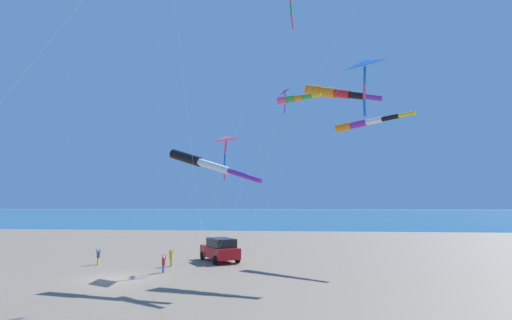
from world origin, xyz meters
The scene contains 14 objects.
ground_plane centered at (0.00, 0.00, 0.00)m, with size 600.00×600.00×0.00m, color #756654.
ocean_water_strip centered at (165.00, 0.00, 0.00)m, with size 240.00×600.00×0.01m, color #285B7A.
parked_car centered at (8.08, -4.81, 0.95)m, with size 4.62×3.88×1.85m.
cooler_box centered at (10.90, -5.45, 0.21)m, with size 0.62×0.42×0.42m.
person_child_green_jacket centered at (5.39, 4.04, 0.65)m, with size 0.40×0.33×1.19m.
person_child_grey_jacket centered at (2.51, -2.06, 0.63)m, with size 0.34×0.27×1.16m.
person_bystander_far centered at (5.10, -1.73, 0.72)m, with size 0.46×0.40×1.32m.
kite_delta_purple_drifting centered at (10.42, -9.93, 14.32)m, with size 1.50×6.98×14.76m.
kite_windsock_striped_overhead centered at (0.14, -5.09, 7.17)m, with size 9.87×6.37×8.14m.
kite_windsock_yellow_midlevel centered at (10.49, -16.63, 11.44)m, with size 3.69×15.67×11.96m.
kite_delta_magenta_far_left centered at (5.05, -5.76, 9.33)m, with size 8.69×4.44×9.71m.
kite_windsock_black_fish_shape centered at (2.66, -10.85, 11.70)m, with size 8.69×6.12×12.03m.
kite_delta_blue_topmost centered at (-2.32, -14.85, 12.20)m, with size 5.22×15.31×12.66m.
kite_windsock_rainbow_low_near centered at (5.61, -13.68, 12.85)m, with size 5.00×9.97×13.79m.
Camera 1 is at (-24.59, -11.30, 4.60)m, focal length 28.62 mm.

